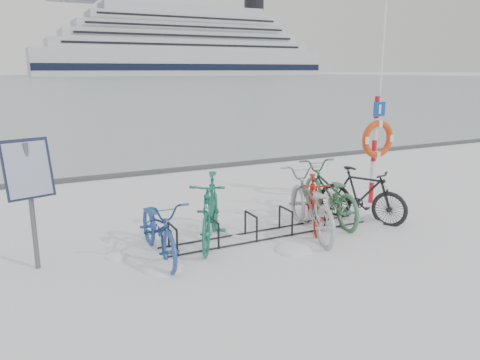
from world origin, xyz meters
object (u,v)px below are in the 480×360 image
info_board (29,177)px  lifebuoy_station (377,139)px  cruise_ferry (183,49)px  bike_rack (269,225)px

info_board → lifebuoy_station: (6.95, 0.51, 0.03)m
info_board → cruise_ferry: size_ratio=0.01×
cruise_ferry → lifebuoy_station: bearing=-108.6°
bike_rack → lifebuoy_station: size_ratio=0.93×
info_board → cruise_ferry: (81.27, 221.63, 11.49)m
lifebuoy_station → cruise_ferry: 233.56m
bike_rack → cruise_ferry: cruise_ferry is taller
bike_rack → lifebuoy_station: lifebuoy_station is taller
info_board → cruise_ferry: bearing=54.5°
info_board → lifebuoy_station: 6.97m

